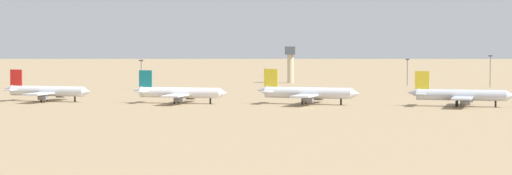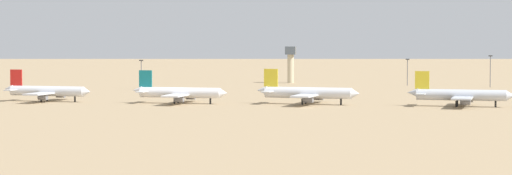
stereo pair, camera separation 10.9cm
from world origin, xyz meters
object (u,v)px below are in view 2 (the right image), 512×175
light_pole_west (490,69)px  control_tower (291,61)px  parked_jet_yellow_4 (460,95)px  parked_jet_red_1 (47,91)px  light_pole_east (141,72)px  parked_jet_yellow_3 (307,93)px  parked_jet_teal_2 (179,93)px  light_pole_mid (407,70)px

light_pole_west → control_tower: bearing=162.4°
parked_jet_yellow_4 → control_tower: control_tower is taller
parked_jet_red_1 → light_pole_east: 86.84m
parked_jet_yellow_4 → light_pole_west: light_pole_west is taller
parked_jet_yellow_3 → light_pole_east: light_pole_east is taller
light_pole_east → control_tower: bearing=47.9°
control_tower → light_pole_west: (95.16, -30.25, -2.44)m
control_tower → parked_jet_yellow_4: bearing=-65.0°
parked_jet_yellow_4 → light_pole_east: size_ratio=2.77×
parked_jet_teal_2 → light_pole_mid: light_pole_mid is taller
parked_jet_yellow_4 → light_pole_west: (21.14, 128.70, 4.64)m
light_pole_mid → light_pole_east: size_ratio=0.97×
parked_jet_yellow_4 → light_pole_west: bearing=88.1°
parked_jet_teal_2 → light_pole_west: 173.55m
parked_jet_yellow_4 → light_pole_east: light_pole_east is taller
parked_jet_red_1 → parked_jet_teal_2: 50.51m
parked_jet_yellow_4 → parked_jet_yellow_3: bearing=-177.1°
light_pole_west → light_pole_mid: 39.37m
light_pole_west → light_pole_mid: (-37.54, 11.82, -1.04)m
light_pole_mid → light_pole_east: 127.02m
parked_jet_teal_2 → light_pole_mid: (81.66, 137.87, 3.69)m
control_tower → light_pole_west: size_ratio=1.24×
parked_jet_yellow_3 → light_pole_mid: 141.14m
parked_jet_yellow_3 → parked_jet_yellow_4: 52.74m
light_pole_west → parked_jet_yellow_4: bearing=-99.3°
parked_jet_teal_2 → parked_jet_yellow_4: (98.05, -2.65, 0.09)m
parked_jet_teal_2 → light_pole_mid: size_ratio=2.79×
light_pole_west → light_pole_east: bearing=-166.9°
light_pole_east → parked_jet_yellow_4: bearing=-34.6°
parked_jet_teal_2 → light_pole_west: (119.20, 126.05, 4.73)m
parked_jet_teal_2 → light_pole_east: size_ratio=2.71×
parked_jet_teal_2 → control_tower: bearing=87.3°
parked_jet_yellow_4 → parked_jet_red_1: bearing=-175.3°
light_pole_east → parked_jet_yellow_3: bearing=-47.3°
parked_jet_yellow_3 → light_pole_west: light_pole_west is taller
parked_jet_red_1 → light_pole_east: bearing=89.8°
control_tower → light_pole_west: bearing=-17.6°
light_pole_west → light_pole_mid: size_ratio=1.16×
light_pole_east → parked_jet_red_1: bearing=-99.5°
parked_jet_red_1 → light_pole_west: (169.52, 121.73, 4.77)m
light_pole_west → light_pole_mid: light_pole_west is taller
parked_jet_teal_2 → light_pole_mid: bearing=65.4°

